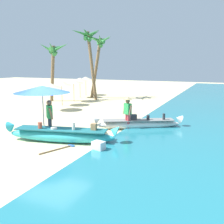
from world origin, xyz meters
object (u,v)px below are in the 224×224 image
(person_vendor_hatted, at_px, (128,111))
(patio_umbrella_large, at_px, (42,89))
(palm_tree_tall_inland, at_px, (89,43))
(cooler_box, at_px, (99,147))
(boat_cyan_foreground, at_px, (61,135))
(boat_white_midground, at_px, (139,124))
(palm_tree_mid_cluster, at_px, (54,55))
(palm_tree_leaning_seaward, at_px, (99,47))
(person_tourist_customer, at_px, (50,117))
(paddle, at_px, (62,148))

(person_vendor_hatted, distance_m, patio_umbrella_large, 4.18)
(palm_tree_tall_inland, bearing_deg, cooler_box, -60.43)
(boat_cyan_foreground, distance_m, patio_umbrella_large, 2.24)
(boat_white_midground, height_order, patio_umbrella_large, patio_umbrella_large)
(boat_cyan_foreground, xyz_separation_m, person_vendor_hatted, (1.83, 3.05, 0.64))
(patio_umbrella_large, height_order, cooler_box, patio_umbrella_large)
(boat_cyan_foreground, relative_size, palm_tree_mid_cluster, 0.96)
(palm_tree_leaning_seaward, distance_m, cooler_box, 16.33)
(palm_tree_tall_inland, height_order, palm_tree_leaning_seaward, palm_tree_tall_inland)
(boat_cyan_foreground, xyz_separation_m, palm_tree_mid_cluster, (-7.45, 10.05, 3.67))
(person_tourist_customer, relative_size, paddle, 1.12)
(boat_cyan_foreground, bearing_deg, boat_white_midground, 56.77)
(palm_tree_mid_cluster, distance_m, cooler_box, 14.65)
(patio_umbrella_large, bearing_deg, palm_tree_tall_inland, 108.94)
(palm_tree_leaning_seaward, xyz_separation_m, cooler_box, (6.88, -14.10, -4.53))
(person_tourist_customer, bearing_deg, paddle, -38.75)
(boat_white_midground, bearing_deg, cooler_box, -94.16)
(patio_umbrella_large, relative_size, cooler_box, 5.51)
(person_tourist_customer, xyz_separation_m, palm_tree_tall_inland, (-4.56, 12.10, 4.07))
(person_vendor_hatted, bearing_deg, patio_umbrella_large, -140.04)
(boat_white_midground, bearing_deg, palm_tree_leaning_seaward, 125.27)
(palm_tree_leaning_seaward, height_order, paddle, palm_tree_leaning_seaward)
(palm_tree_mid_cluster, xyz_separation_m, paddle, (7.98, -10.79, -3.95))
(palm_tree_tall_inland, bearing_deg, patio_umbrella_large, -71.06)
(boat_cyan_foreground, relative_size, cooler_box, 10.96)
(person_tourist_customer, distance_m, palm_tree_tall_inland, 13.56)
(person_tourist_customer, xyz_separation_m, palm_tree_mid_cluster, (-6.67, 9.74, 3.03))
(person_vendor_hatted, bearing_deg, cooler_box, -87.54)
(palm_tree_mid_cluster, distance_m, paddle, 13.99)
(boat_white_midground, relative_size, patio_umbrella_large, 1.70)
(palm_tree_leaning_seaward, relative_size, palm_tree_mid_cluster, 1.17)
(boat_cyan_foreground, relative_size, person_vendor_hatted, 2.95)
(palm_tree_mid_cluster, bearing_deg, person_tourist_customer, -55.62)
(person_vendor_hatted, bearing_deg, palm_tree_leaning_seaward, 122.51)
(boat_cyan_foreground, bearing_deg, person_tourist_customer, 158.47)
(boat_white_midground, bearing_deg, boat_cyan_foreground, -123.23)
(boat_cyan_foreground, height_order, paddle, boat_cyan_foreground)
(person_vendor_hatted, xyz_separation_m, cooler_box, (0.15, -3.54, -0.76))
(palm_tree_tall_inland, distance_m, paddle, 15.24)
(boat_cyan_foreground, height_order, palm_tree_leaning_seaward, palm_tree_leaning_seaward)
(boat_white_midground, xyz_separation_m, person_tourist_customer, (-3.06, -3.16, 0.70))
(palm_tree_leaning_seaward, xyz_separation_m, palm_tree_mid_cluster, (-2.55, -3.56, -0.75))
(patio_umbrella_large, distance_m, cooler_box, 3.88)
(boat_white_midground, distance_m, palm_tree_tall_inland, 12.67)
(boat_cyan_foreground, height_order, person_vendor_hatted, person_vendor_hatted)
(boat_cyan_foreground, bearing_deg, cooler_box, -13.96)
(palm_tree_leaning_seaward, bearing_deg, person_vendor_hatted, -57.49)
(person_tourist_customer, bearing_deg, palm_tree_mid_cluster, 124.38)
(person_vendor_hatted, relative_size, cooler_box, 3.71)
(palm_tree_leaning_seaward, bearing_deg, palm_tree_mid_cluster, -125.68)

